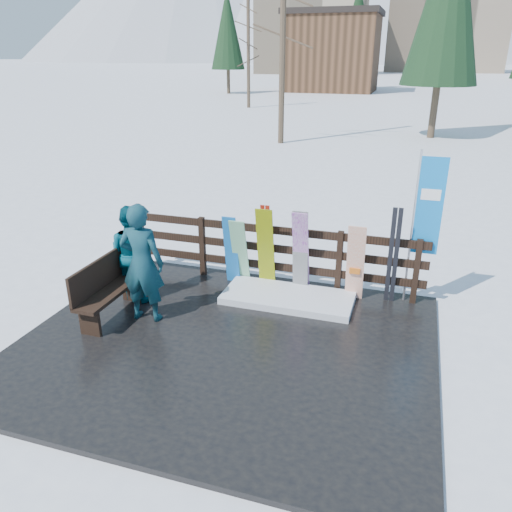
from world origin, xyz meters
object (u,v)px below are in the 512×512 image
(snowboard_4, at_px, (300,252))
(snowboard_1, at_px, (240,252))
(person_back, at_px, (132,253))
(snowboard_2, at_px, (266,249))
(person_front, at_px, (142,263))
(rental_flag, at_px, (425,212))
(bench, at_px, (106,287))
(snowboard_5, at_px, (355,263))
(snowboard_0, at_px, (231,250))
(snowboard_3, at_px, (301,252))

(snowboard_4, bearing_deg, snowboard_1, 180.00)
(snowboard_4, xyz_separation_m, person_back, (-2.69, -1.03, 0.06))
(snowboard_2, bearing_deg, snowboard_4, -0.00)
(snowboard_2, height_order, person_front, person_front)
(rental_flag, xyz_separation_m, person_back, (-4.66, -1.30, -0.78))
(rental_flag, bearing_deg, bench, -156.45)
(snowboard_1, bearing_deg, snowboard_5, -0.00)
(bench, bearing_deg, snowboard_1, 47.52)
(person_back, bearing_deg, snowboard_0, -137.20)
(snowboard_2, bearing_deg, person_back, -153.59)
(snowboard_0, xyz_separation_m, snowboard_1, (0.17, 0.00, -0.02))
(snowboard_3, xyz_separation_m, rental_flag, (1.96, 0.27, 0.83))
(snowboard_4, xyz_separation_m, rental_flag, (1.97, 0.27, 0.83))
(rental_flag, bearing_deg, snowboard_1, -175.00)
(bench, xyz_separation_m, snowboard_1, (1.64, 1.79, 0.13))
(snowboard_0, relative_size, person_back, 0.80)
(bench, relative_size, person_back, 0.90)
(snowboard_4, bearing_deg, snowboard_5, 0.00)
(snowboard_4, relative_size, snowboard_5, 1.13)
(snowboard_4, bearing_deg, snowboard_0, 180.00)
(snowboard_2, distance_m, person_back, 2.31)
(bench, bearing_deg, person_back, 85.87)
(person_front, distance_m, person_back, 0.85)
(snowboard_3, height_order, snowboard_4, snowboard_3)
(rental_flag, bearing_deg, person_back, -164.46)
(snowboard_4, distance_m, person_back, 2.88)
(snowboard_2, xyz_separation_m, snowboard_5, (1.58, -0.00, -0.08))
(snowboard_0, distance_m, snowboard_1, 0.17)
(snowboard_3, xyz_separation_m, person_back, (-2.71, -1.03, 0.06))
(bench, distance_m, rental_flag, 5.26)
(snowboard_1, relative_size, snowboard_2, 0.85)
(snowboard_5, height_order, rental_flag, rental_flag)
(person_back, bearing_deg, bench, 92.69)
(snowboard_2, distance_m, person_front, 2.25)
(person_front, relative_size, person_back, 1.16)
(snowboard_3, bearing_deg, rental_flag, 7.86)
(person_front, bearing_deg, person_back, -53.05)
(snowboard_1, bearing_deg, person_front, -121.57)
(snowboard_0, height_order, snowboard_1, snowboard_0)
(rental_flag, relative_size, person_front, 1.35)
(snowboard_2, xyz_separation_m, person_back, (-2.07, -1.03, 0.06))
(bench, distance_m, snowboard_4, 3.29)
(snowboard_4, distance_m, snowboard_5, 0.96)
(snowboard_1, distance_m, snowboard_4, 1.12)
(snowboard_2, bearing_deg, snowboard_5, -0.00)
(snowboard_0, relative_size, snowboard_5, 0.97)
(rental_flag, bearing_deg, snowboard_4, -172.19)
(snowboard_3, bearing_deg, snowboard_1, 180.00)
(rental_flag, height_order, person_front, rental_flag)
(snowboard_3, bearing_deg, snowboard_5, 0.00)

